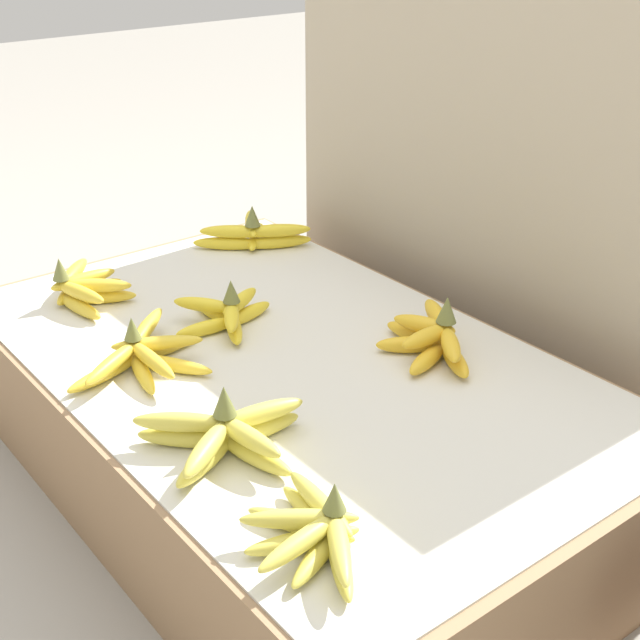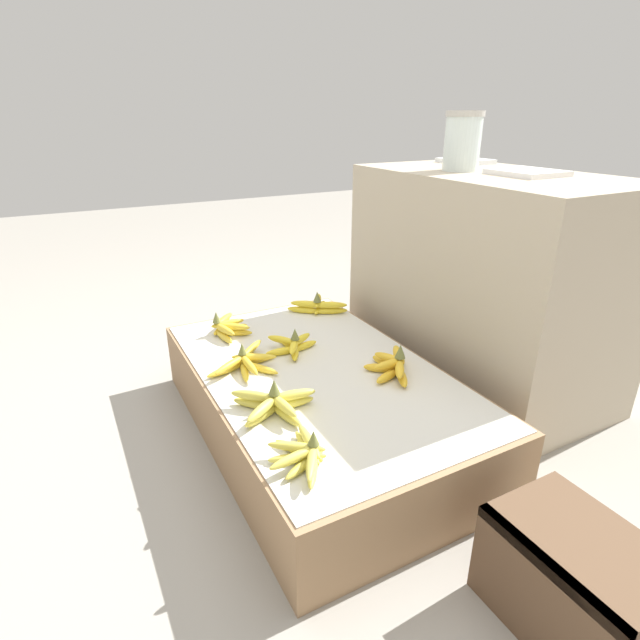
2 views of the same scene
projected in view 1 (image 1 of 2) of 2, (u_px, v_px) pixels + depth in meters
The scene contains 10 objects.
ground_plane at pixel (290, 476), 1.61m from camera, with size 10.00×10.00×0.00m, color gray.
display_platform at pixel (289, 419), 1.56m from camera, with size 1.21×0.74×0.24m.
back_vendor_table at pixel (564, 171), 1.87m from camera, with size 1.03×0.59×0.84m.
banana_bunch_front_left at pixel (83, 288), 1.69m from camera, with size 0.22×0.15×0.09m.
banana_bunch_front_midleft at pixel (142, 353), 1.47m from camera, with size 0.26×0.26×0.09m.
banana_bunch_front_midright at pixel (225, 435), 1.24m from camera, with size 0.23×0.24×0.10m.
banana_bunch_front_right at pixel (316, 531), 1.07m from camera, with size 0.22×0.17×0.09m.
banana_bunch_middle_midleft at pixel (226, 313), 1.60m from camera, with size 0.19×0.21×0.09m.
banana_bunch_back_left at pixel (254, 233), 1.95m from camera, with size 0.19×0.23×0.10m.
banana_bunch_back_midright at pixel (432, 337), 1.51m from camera, with size 0.23×0.20×0.10m.
Camera 1 is at (1.07, -0.77, 0.97)m, focal length 50.00 mm.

